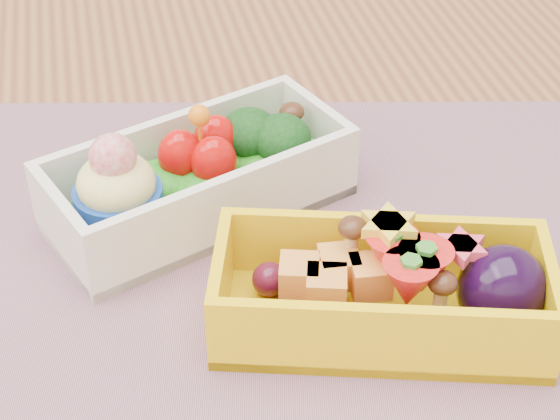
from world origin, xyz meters
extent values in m
cube|color=brown|center=(0.00, 0.00, 0.73)|extent=(1.20, 0.80, 0.04)
cube|color=gray|center=(0.03, -0.04, 0.75)|extent=(0.55, 0.47, 0.00)
cube|color=silver|center=(-0.01, 0.02, 0.78)|extent=(0.21, 0.15, 0.05)
ellipsoid|color=green|center=(-0.01, 0.02, 0.77)|extent=(0.19, 0.13, 0.02)
cylinder|color=#1540A3|center=(-0.06, 0.00, 0.78)|extent=(0.05, 0.05, 0.03)
sphere|color=red|center=(-0.06, 0.00, 0.82)|extent=(0.03, 0.03, 0.03)
ellipsoid|color=#BF0907|center=(-0.02, 0.03, 0.79)|extent=(0.03, 0.02, 0.04)
ellipsoid|color=#BF0907|center=(0.00, 0.02, 0.79)|extent=(0.03, 0.02, 0.04)
ellipsoid|color=#BF0907|center=(0.01, 0.04, 0.79)|extent=(0.03, 0.02, 0.04)
sphere|color=orange|center=(0.00, 0.03, 0.82)|extent=(0.01, 0.01, 0.01)
ellipsoid|color=black|center=(0.03, 0.04, 0.79)|extent=(0.04, 0.04, 0.03)
ellipsoid|color=black|center=(0.05, 0.03, 0.79)|extent=(0.04, 0.04, 0.03)
ellipsoid|color=#3F2111|center=(0.06, 0.06, 0.80)|extent=(0.02, 0.02, 0.01)
cube|color=yellow|center=(0.08, -0.10, 0.78)|extent=(0.19, 0.13, 0.05)
ellipsoid|color=#4B0E25|center=(0.04, -0.10, 0.77)|extent=(0.10, 0.07, 0.02)
cube|color=orange|center=(0.05, -0.09, 0.78)|extent=(0.06, 0.05, 0.02)
cone|color=red|center=(0.08, -0.09, 0.79)|extent=(0.04, 0.04, 0.03)
cone|color=red|center=(0.10, -0.11, 0.79)|extent=(0.04, 0.04, 0.03)
cone|color=red|center=(0.08, -0.11, 0.79)|extent=(0.04, 0.04, 0.03)
cylinder|color=yellow|center=(0.08, -0.08, 0.81)|extent=(0.03, 0.03, 0.01)
cylinder|color=#E53F5B|center=(0.12, -0.10, 0.80)|extent=(0.03, 0.03, 0.01)
ellipsoid|color=#3F2111|center=(0.06, -0.08, 0.79)|extent=(0.02, 0.02, 0.01)
ellipsoid|color=#3F2111|center=(0.10, -0.12, 0.79)|extent=(0.02, 0.02, 0.01)
ellipsoid|color=black|center=(0.14, -0.12, 0.78)|extent=(0.05, 0.05, 0.05)
camera|label=1|loc=(-0.06, -0.44, 1.11)|focal=58.96mm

